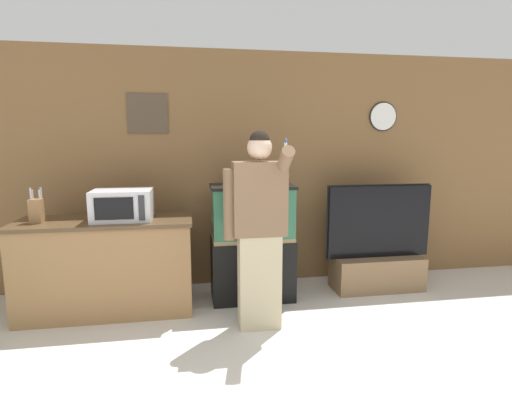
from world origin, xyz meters
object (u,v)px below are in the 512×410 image
at_px(microwave, 123,205).
at_px(person_standing, 258,228).
at_px(counter_island, 108,266).
at_px(aquarium_on_stand, 252,242).
at_px(knife_block, 36,210).
at_px(tv_on_stand, 377,259).

distance_m(microwave, person_standing, 1.31).
xyz_separation_m(counter_island, aquarium_on_stand, (1.42, 0.10, 0.14)).
bearing_deg(knife_block, tv_on_stand, 2.64).
distance_m(aquarium_on_stand, tv_on_stand, 1.43).
bearing_deg(knife_block, aquarium_on_stand, 3.91).
bearing_deg(tv_on_stand, microwave, -176.65).
bearing_deg(counter_island, knife_block, -176.24).
distance_m(counter_island, tv_on_stand, 2.83).
relative_size(microwave, knife_block, 1.69).
xyz_separation_m(microwave, person_standing, (1.19, -0.53, -0.15)).
bearing_deg(person_standing, counter_island, 157.50).
bearing_deg(aquarium_on_stand, person_standing, -94.16).
xyz_separation_m(tv_on_stand, person_standing, (-1.45, -0.69, 0.56)).
xyz_separation_m(counter_island, microwave, (0.17, -0.04, 0.59)).
distance_m(tv_on_stand, person_standing, 1.70).
bearing_deg(counter_island, aquarium_on_stand, 3.97).
height_order(aquarium_on_stand, tv_on_stand, aquarium_on_stand).
bearing_deg(person_standing, aquarium_on_stand, 85.84).
relative_size(microwave, person_standing, 0.31).
height_order(tv_on_stand, person_standing, person_standing).
xyz_separation_m(microwave, tv_on_stand, (2.65, 0.16, -0.71)).
height_order(knife_block, person_standing, person_standing).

